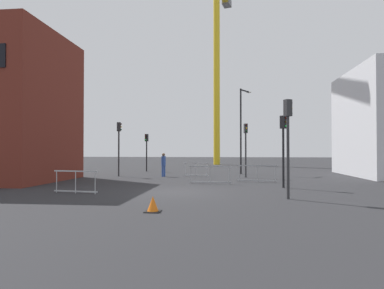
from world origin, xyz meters
name	(u,v)px	position (x,y,z in m)	size (l,w,h in m)	color
ground	(176,192)	(0.00, 0.00, 0.00)	(160.00, 160.00, 0.00)	#28282B
brick_building	(5,108)	(-12.13, 4.29, 4.82)	(7.47, 7.63, 9.64)	maroon
construction_crane	(216,39)	(0.75, 30.09, 17.47)	(5.47, 20.47, 26.19)	yellow
streetlamp_tall	(242,124)	(3.68, 12.62, 4.27)	(1.05, 1.38, 7.28)	black
traffic_light_corner	(246,141)	(3.81, 8.95, 2.69)	(0.30, 0.39, 4.01)	#2D2D30
traffic_light_near	(119,140)	(-5.95, 9.00, 2.81)	(0.39, 0.29, 4.20)	#2D2D30
traffic_light_crosswalk	(288,132)	(5.03, -1.82, 2.78)	(0.39, 0.34, 4.16)	#2D2D30
traffic_light_verge	(283,139)	(5.50, 2.38, 2.63)	(0.37, 0.37, 3.91)	black
traffic_light_median	(147,146)	(-5.27, 15.06, 2.43)	(0.31, 0.39, 3.58)	black
pedestrian_walking	(163,163)	(-2.43, 9.06, 1.05)	(0.34, 0.34, 1.80)	#33519E
safety_barrier_mid_span	(196,169)	(0.05, 9.39, 0.56)	(1.88, 0.09, 1.08)	#B2B5BA
safety_barrier_front	(210,174)	(1.42, 4.06, 0.56)	(2.59, 0.22, 1.08)	gray
safety_barrier_left_run	(257,173)	(4.35, 5.46, 0.56)	(2.49, 0.25, 1.08)	gray
safety_barrier_rear	(76,181)	(-4.62, -1.09, 0.56)	(2.26, 0.36, 1.08)	#B2B5BA
traffic_cone_on_verge	(153,205)	(0.06, -5.25, 0.24)	(0.52, 0.52, 0.52)	black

